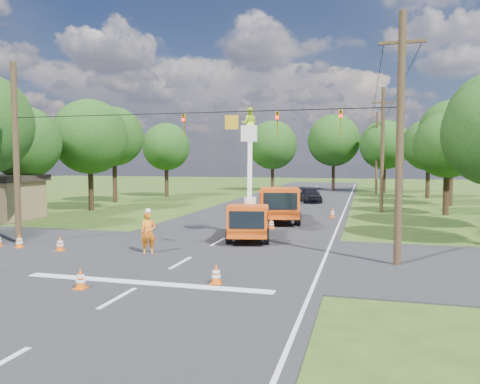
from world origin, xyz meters
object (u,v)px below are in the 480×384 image
(bucket_truck, at_px, (249,211))
(pole_right_mid, at_px, (382,149))
(tree_far_b, at_px, (334,140))
(tree_right_e, at_px, (429,145))
(second_truck, at_px, (278,203))
(traffic_cone_3, at_px, (60,244))
(distant_car, at_px, (311,195))
(tree_right_d, at_px, (452,133))
(traffic_cone_4, at_px, (19,241))
(traffic_cone_2, at_px, (271,223))
(pole_left, at_px, (16,154))
(tree_right_c, at_px, (447,145))
(traffic_cone_0, at_px, (81,279))
(pole_right_far, at_px, (377,152))
(tree_left_d, at_px, (90,137))
(pole_right_near, at_px, (400,138))
(tree_far_c, at_px, (385,145))
(tree_left_c, at_px, (24,143))
(tree_far_a, at_px, (273,145))
(traffic_cone_1, at_px, (216,274))
(tree_left_f, at_px, (166,147))
(traffic_cone_6, at_px, (333,213))
(tree_left_e, at_px, (114,137))
(ground_worker, at_px, (148,233))

(bucket_truck, bearing_deg, pole_right_mid, 53.47)
(tree_far_b, bearing_deg, tree_right_e, -42.80)
(second_truck, height_order, tree_far_b, tree_far_b)
(traffic_cone_3, xyz_separation_m, pole_right_mid, (14.91, 20.97, 4.75))
(distant_car, distance_m, tree_right_d, 14.11)
(bucket_truck, relative_size, traffic_cone_4, 9.86)
(traffic_cone_2, xyz_separation_m, pole_left, (-11.22, -8.32, 4.14))
(tree_right_c, relative_size, tree_right_e, 0.91)
(traffic_cone_0, height_order, pole_right_far, pole_right_far)
(distant_car, height_order, tree_left_d, tree_left_d)
(pole_right_near, height_order, tree_far_c, pole_right_near)
(tree_left_c, bearing_deg, tree_far_a, 71.31)
(tree_right_d, bearing_deg, traffic_cone_1, -111.47)
(tree_left_d, distance_m, tree_left_f, 15.01)
(second_truck, bearing_deg, tree_right_c, 19.81)
(traffic_cone_2, distance_m, traffic_cone_6, 7.48)
(bucket_truck, bearing_deg, tree_left_e, 124.15)
(traffic_cone_1, distance_m, tree_left_e, 33.36)
(traffic_cone_3, bearing_deg, tree_left_c, 135.35)
(ground_worker, xyz_separation_m, tree_left_c, (-14.32, 9.45, 4.48))
(traffic_cone_1, xyz_separation_m, pole_left, (-11.87, 4.61, 4.14))
(pole_right_far, height_order, tree_right_d, pole_right_far)
(ground_worker, relative_size, tree_far_a, 0.20)
(traffic_cone_4, relative_size, pole_right_far, 0.07)
(ground_worker, bearing_deg, traffic_cone_1, -72.83)
(distant_car, distance_m, tree_far_b, 19.06)
(pole_right_far, height_order, tree_far_a, pole_right_far)
(traffic_cone_2, xyz_separation_m, tree_far_a, (-6.72, 34.68, 5.83))
(traffic_cone_4, bearing_deg, traffic_cone_3, -2.41)
(pole_right_far, relative_size, tree_right_c, 1.28)
(traffic_cone_1, distance_m, pole_left, 13.39)
(bucket_truck, height_order, tree_left_f, tree_left_f)
(traffic_cone_6, relative_size, pole_right_near, 0.07)
(bucket_truck, distance_m, traffic_cone_0, 11.23)
(ground_worker, distance_m, tree_right_e, 39.19)
(tree_far_b, bearing_deg, pole_right_near, -83.03)
(bucket_truck, xyz_separation_m, pole_right_mid, (7.23, 15.58, 3.59))
(tree_left_e, relative_size, tree_left_f, 1.12)
(pole_left, height_order, tree_far_c, tree_far_c)
(traffic_cone_3, relative_size, traffic_cone_4, 1.00)
(traffic_cone_1, distance_m, tree_far_a, 48.52)
(tree_far_a, bearing_deg, tree_left_c, -108.69)
(pole_right_near, bearing_deg, tree_right_c, 76.11)
(distant_car, bearing_deg, traffic_cone_1, -104.64)
(traffic_cone_1, bearing_deg, traffic_cone_6, 82.55)
(tree_left_c, height_order, tree_right_e, tree_right_e)
(second_truck, distance_m, tree_far_a, 32.42)
(second_truck, bearing_deg, tree_left_f, 119.14)
(traffic_cone_3, height_order, tree_right_e, tree_right_e)
(traffic_cone_3, xyz_separation_m, tree_right_d, (21.21, 27.97, 6.32))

